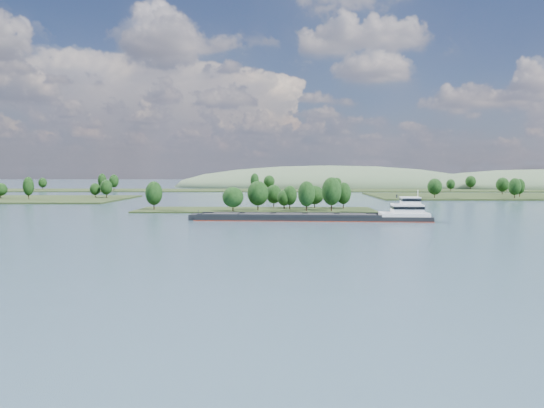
{
  "coord_description": "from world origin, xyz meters",
  "views": [
    {
      "loc": [
        10.97,
        -44.03,
        17.12
      ],
      "look_at": [
        7.85,
        130.0,
        6.0
      ],
      "focal_mm": 35.0,
      "sensor_mm": 36.0,
      "label": 1
    }
  ],
  "objects": [
    {
      "name": "back_shoreline",
      "position": [
        6.67,
        399.81,
        0.68
      ],
      "size": [
        900.0,
        60.0,
        15.57
      ],
      "color": "black",
      "rests_on": "ground"
    },
    {
      "name": "hill_east",
      "position": [
        260.0,
        470.0,
        0.0
      ],
      "size": [
        260.0,
        140.0,
        36.0
      ],
      "primitive_type": "ellipsoid",
      "color": "#3D5339",
      "rests_on": "ground"
    },
    {
      "name": "cargo_barge",
      "position": [
        26.48,
        136.65,
        1.4
      ],
      "size": [
        82.52,
        14.42,
        11.1
      ],
      "color": "black",
      "rests_on": "ground"
    },
    {
      "name": "hill_west",
      "position": [
        60.0,
        500.0,
        0.0
      ],
      "size": [
        320.0,
        160.0,
        44.0
      ],
      "primitive_type": "ellipsoid",
      "color": "#3D5339",
      "rests_on": "ground"
    },
    {
      "name": "tree_island",
      "position": [
        5.64,
        178.44,
        4.2
      ],
      "size": [
        100.0,
        31.53,
        14.95
      ],
      "color": "black",
      "rests_on": "ground"
    },
    {
      "name": "ground",
      "position": [
        0.0,
        120.0,
        0.0
      ],
      "size": [
        1800.0,
        1800.0,
        0.0
      ],
      "primitive_type": "plane",
      "color": "#344B59",
      "rests_on": "ground"
    }
  ]
}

